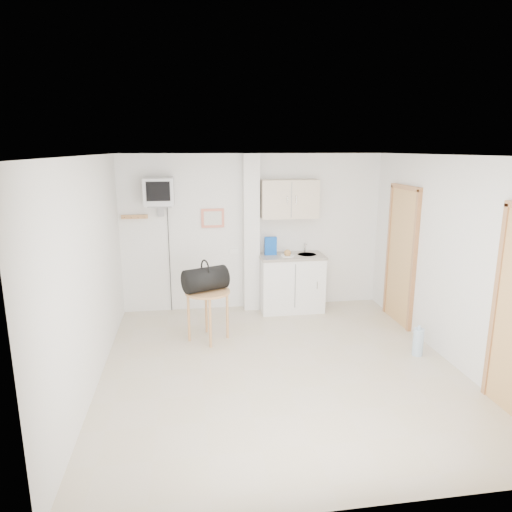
{
  "coord_description": "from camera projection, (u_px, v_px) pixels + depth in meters",
  "views": [
    {
      "loc": [
        -1.03,
        -4.94,
        2.57
      ],
      "look_at": [
        -0.2,
        0.6,
        1.25
      ],
      "focal_mm": 32.0,
      "sensor_mm": 36.0,
      "label": 1
    }
  ],
  "objects": [
    {
      "name": "room_envelope",
      "position": [
        300.0,
        241.0,
        5.26
      ],
      "size": [
        4.24,
        4.54,
        2.55
      ],
      "color": "white",
      "rests_on": "ground"
    },
    {
      "name": "duffel_bag",
      "position": [
        205.0,
        279.0,
        6.11
      ],
      "size": [
        0.66,
        0.52,
        0.43
      ],
      "rotation": [
        0.0,
        0.0,
        0.41
      ],
      "color": "black",
      "rests_on": "round_table"
    },
    {
      "name": "water_bottle",
      "position": [
        418.0,
        342.0,
        5.79
      ],
      "size": [
        0.13,
        0.13,
        0.4
      ],
      "color": "#A3BFD8",
      "rests_on": "ground"
    },
    {
      "name": "ground",
      "position": [
        280.0,
        368.0,
        5.49
      ],
      "size": [
        4.5,
        4.5,
        0.0
      ],
      "primitive_type": "plane",
      "color": "#C2B39B",
      "rests_on": "ground"
    },
    {
      "name": "round_table",
      "position": [
        208.0,
        298.0,
        6.17
      ],
      "size": [
        0.61,
        0.61,
        0.7
      ],
      "rotation": [
        0.0,
        0.0,
        0.05
      ],
      "color": "#AD7743",
      "rests_on": "ground"
    },
    {
      "name": "crt_television",
      "position": [
        159.0,
        192.0,
        6.78
      ],
      "size": [
        0.44,
        0.45,
        2.15
      ],
      "color": "slate",
      "rests_on": "ground"
    },
    {
      "name": "kitchenette",
      "position": [
        291.0,
        261.0,
        7.32
      ],
      "size": [
        1.03,
        0.58,
        2.1
      ],
      "color": "white",
      "rests_on": "ground"
    }
  ]
}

